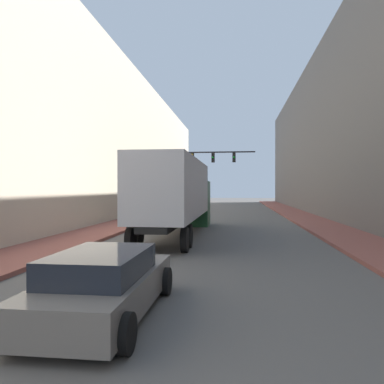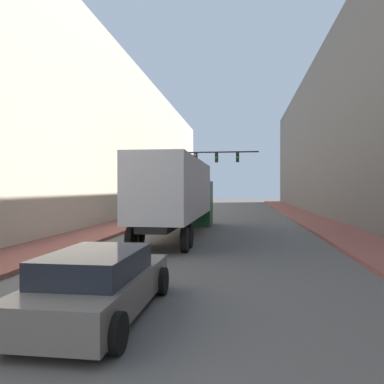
# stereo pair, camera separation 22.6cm
# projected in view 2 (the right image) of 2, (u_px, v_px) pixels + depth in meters

# --- Properties ---
(sidewalk_right) EXTENTS (2.87, 80.00, 0.15)m
(sidewalk_right) POSITION_uv_depth(u_px,v_px,m) (311.00, 220.00, 29.23)
(sidewalk_right) COLOR brown
(sidewalk_right) RESTS_ON ground
(sidewalk_left) EXTENTS (2.87, 80.00, 0.15)m
(sidewalk_left) POSITION_uv_depth(u_px,v_px,m) (146.00, 218.00, 31.03)
(sidewalk_left) COLOR brown
(sidewalk_left) RESTS_ON ground
(building_right) EXTENTS (6.00, 80.00, 14.95)m
(building_right) POSITION_uv_depth(u_px,v_px,m) (371.00, 124.00, 28.55)
(building_right) COLOR #66605B
(building_right) RESTS_ON ground
(building_left) EXTENTS (6.00, 80.00, 13.54)m
(building_left) POSITION_uv_depth(u_px,v_px,m) (95.00, 138.00, 31.57)
(building_left) COLOR beige
(building_left) RESTS_ON ground
(semi_truck) EXTENTS (2.47, 13.03, 3.93)m
(semi_truck) POSITION_uv_depth(u_px,v_px,m) (180.00, 193.00, 20.00)
(semi_truck) COLOR silver
(semi_truck) RESTS_ON ground
(sedan_car) EXTENTS (2.03, 4.50, 1.30)m
(sedan_car) POSITION_uv_depth(u_px,v_px,m) (99.00, 284.00, 7.35)
(sedan_car) COLOR slate
(sedan_car) RESTS_ON ground
(traffic_signal_gantry) EXTENTS (7.93, 0.35, 6.21)m
(traffic_signal_gantry) POSITION_uv_depth(u_px,v_px,m) (199.00, 167.00, 35.28)
(traffic_signal_gantry) COLOR black
(traffic_signal_gantry) RESTS_ON ground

